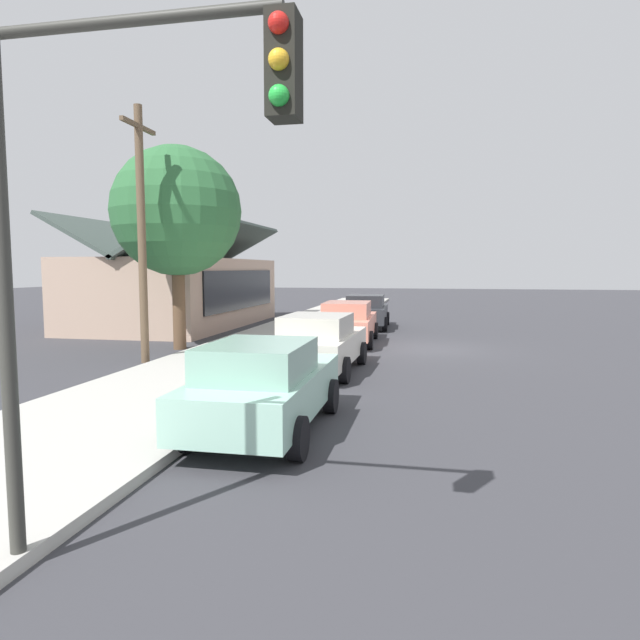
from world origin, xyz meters
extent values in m
plane|color=#38383D|center=(0.00, 0.00, 0.00)|extent=(120.00, 120.00, 0.00)
cube|color=#B2AFA8|center=(0.00, 5.60, 0.08)|extent=(60.00, 4.20, 0.16)
cube|color=#9ED1BC|center=(-10.39, 2.62, 0.68)|extent=(4.37, 1.80, 0.70)
cube|color=#86B1A0|center=(-10.83, 2.62, 1.31)|extent=(2.10, 1.58, 0.56)
cylinder|color=black|center=(-9.04, 3.52, 0.33)|extent=(0.66, 0.22, 0.66)
cylinder|color=black|center=(-9.04, 1.72, 0.33)|extent=(0.66, 0.22, 0.66)
cylinder|color=black|center=(-11.75, 3.51, 0.33)|extent=(0.66, 0.22, 0.66)
cylinder|color=black|center=(-11.74, 1.72, 0.33)|extent=(0.66, 0.22, 0.66)
cube|color=silver|center=(-4.86, 2.77, 0.68)|extent=(4.50, 1.98, 0.70)
cube|color=beige|center=(-5.31, 2.78, 1.31)|extent=(2.18, 1.69, 0.56)
cylinder|color=black|center=(-3.46, 3.65, 0.33)|extent=(0.67, 0.24, 0.66)
cylinder|color=black|center=(-3.51, 1.80, 0.33)|extent=(0.67, 0.24, 0.66)
cylinder|color=black|center=(-6.22, 3.74, 0.33)|extent=(0.67, 0.24, 0.66)
cylinder|color=black|center=(-6.27, 1.88, 0.33)|extent=(0.67, 0.24, 0.66)
cube|color=#EA8C75|center=(0.91, 2.86, 0.68)|extent=(4.88, 2.00, 0.70)
cube|color=tan|center=(0.43, 2.84, 1.31)|extent=(2.37, 1.69, 0.56)
cylinder|color=black|center=(2.37, 3.82, 0.33)|extent=(0.67, 0.25, 0.66)
cylinder|color=black|center=(2.44, 2.01, 0.33)|extent=(0.67, 0.25, 0.66)
cylinder|color=black|center=(-0.62, 3.70, 0.33)|extent=(0.67, 0.25, 0.66)
cylinder|color=black|center=(-0.55, 1.89, 0.33)|extent=(0.67, 0.25, 0.66)
cube|color=#2D3035|center=(6.43, 2.82, 0.68)|extent=(4.64, 2.05, 0.70)
cube|color=#27292D|center=(5.98, 2.80, 1.31)|extent=(2.26, 1.72, 0.56)
cylinder|color=black|center=(7.81, 3.80, 0.33)|extent=(0.67, 0.25, 0.66)
cylinder|color=black|center=(7.89, 1.95, 0.33)|extent=(0.67, 0.25, 0.66)
cylinder|color=black|center=(4.98, 3.68, 0.33)|extent=(0.67, 0.25, 0.66)
cylinder|color=black|center=(5.06, 1.83, 0.33)|extent=(0.67, 0.25, 0.66)
cube|color=tan|center=(5.75, 12.00, 1.64)|extent=(11.45, 6.39, 3.28)
cube|color=black|center=(5.75, 8.76, 1.80)|extent=(9.16, 0.08, 1.83)
cube|color=#3F4C47|center=(5.75, 10.40, 4.13)|extent=(12.05, 3.49, 1.96)
cube|color=#3F4C47|center=(5.75, 13.60, 4.13)|extent=(12.05, 3.49, 1.96)
cylinder|color=brown|center=(-1.73, 8.42, 1.77)|extent=(0.44, 0.44, 3.55)
sphere|color=#2D6638|center=(-1.73, 8.42, 4.76)|extent=(4.41, 4.41, 4.41)
cylinder|color=#383833|center=(-15.07, 3.60, 2.60)|extent=(0.14, 0.14, 5.20)
cylinder|color=#383833|center=(-15.07, 2.30, 4.80)|extent=(0.10, 2.60, 0.10)
cube|color=black|center=(-15.07, 1.00, 4.35)|extent=(0.28, 0.24, 0.80)
sphere|color=red|center=(-15.22, 1.00, 4.61)|extent=(0.16, 0.16, 0.16)
sphere|color=yellow|center=(-15.22, 1.00, 4.35)|extent=(0.16, 0.16, 0.16)
sphere|color=green|center=(-15.22, 1.00, 4.09)|extent=(0.16, 0.16, 0.16)
cylinder|color=brown|center=(-4.49, 8.20, 3.75)|extent=(0.24, 0.24, 7.50)
cube|color=brown|center=(-4.49, 8.20, 6.90)|extent=(1.80, 0.12, 0.12)
cylinder|color=red|center=(-6.03, 4.20, 0.44)|extent=(0.22, 0.22, 0.55)
sphere|color=red|center=(-6.03, 4.20, 0.78)|extent=(0.18, 0.18, 0.18)
camera|label=1|loc=(-19.30, -0.14, 2.80)|focal=30.63mm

